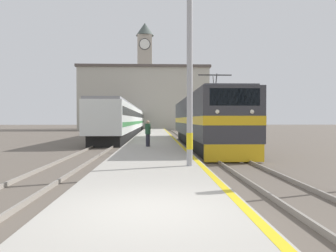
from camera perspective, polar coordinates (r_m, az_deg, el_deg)
ground_plane at (r=36.16m, az=-2.44°, el=-2.13°), size 200.00×200.00×0.00m
platform at (r=31.16m, az=-2.47°, el=-2.32°), size 3.93×140.00×0.35m
rail_track_near at (r=31.38m, az=4.39°, el=-2.56°), size 2.83×140.00×0.16m
rail_track_far at (r=31.39m, az=-9.12°, el=-2.57°), size 2.83×140.00×0.16m
locomotive_train at (r=24.94m, az=6.10°, el=0.89°), size 2.92×20.02×4.77m
passenger_train at (r=46.04m, az=-6.93°, el=1.03°), size 2.92×46.52×3.67m
catenary_mast at (r=12.17m, az=4.41°, el=13.03°), size 2.67×0.24×8.23m
person_on_platform at (r=20.53m, az=-3.53°, el=-1.19°), size 0.34×0.34×1.64m
clock_tower at (r=81.11m, az=-4.04°, el=9.26°), size 4.33×4.33×25.66m
station_building at (r=67.22m, az=-4.17°, el=4.82°), size 26.26×7.80×12.77m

